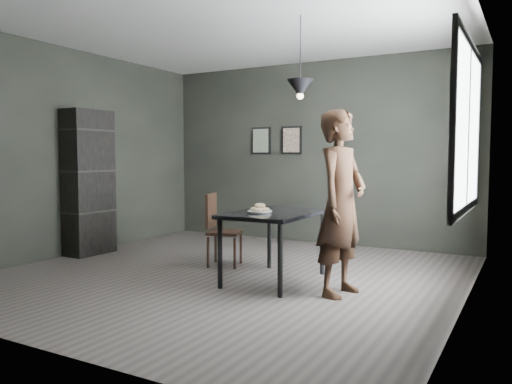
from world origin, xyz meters
The scene contains 13 objects.
ground centered at (0.00, 0.00, 0.00)m, with size 5.00×5.00×0.00m, color #37322F.
back_wall centered at (0.00, 2.50, 1.40)m, with size 5.00×0.10×2.80m, color black.
ceiling centered at (0.00, 0.00, 2.80)m, with size 5.00×5.00×0.02m.
window_assembly centered at (2.47, 0.20, 1.60)m, with size 0.04×1.96×1.56m.
cafe_table centered at (0.60, 0.00, 0.67)m, with size 0.80×1.20×0.75m.
white_plate centered at (0.51, -0.15, 0.76)m, with size 0.23×0.23×0.01m, color silver.
donut_pile centered at (0.51, -0.15, 0.79)m, with size 0.21×0.21×0.09m.
woman centered at (1.40, -0.16, 0.89)m, with size 0.65×0.43×1.79m, color black.
wood_chair centered at (-0.35, 0.36, 0.50)m, with size 0.48×0.48×0.89m.
shelf_unit centered at (-2.32, 0.12, 0.99)m, with size 0.37×0.66×1.97m, color black.
pendant_lamp centered at (0.85, 0.10, 2.05)m, with size 0.28×0.28×0.86m.
framed_print_left centered at (-0.90, 2.47, 1.60)m, with size 0.34×0.04×0.44m.
framed_print_right centered at (-0.35, 2.47, 1.60)m, with size 0.34×0.04×0.44m.
Camera 1 is at (3.01, -4.72, 1.33)m, focal length 35.00 mm.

